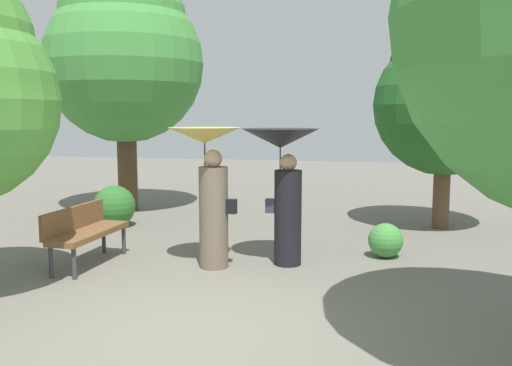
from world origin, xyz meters
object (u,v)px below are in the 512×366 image
object	(u,v)px
person_left	(210,177)
tree_mid_left	(124,51)
person_right	(283,169)
tree_mid_right	(446,94)
park_bench	(84,229)

from	to	relation	value
person_left	tree_mid_left	xyz separation A→B (m)	(-3.14, 4.01, 2.23)
person_left	person_right	bearing A→B (deg)	-66.47
person_left	tree_mid_right	size ratio (longest dim) A/B	0.49
person_left	park_bench	distance (m)	1.95
person_left	tree_mid_left	size ratio (longest dim) A/B	0.36
person_right	park_bench	distance (m)	2.94
person_right	tree_mid_right	distance (m)	4.14
person_left	park_bench	xyz separation A→B (m)	(-1.77, -0.28, -0.75)
park_bench	person_right	bearing A→B (deg)	-75.13
park_bench	tree_mid_left	world-z (taller)	tree_mid_left
person_right	park_bench	size ratio (longest dim) A/B	1.27
person_left	tree_mid_left	world-z (taller)	tree_mid_left
person_left	person_right	xyz separation A→B (m)	(0.97, 0.35, 0.10)
person_right	tree_mid_left	bearing A→B (deg)	51.85
person_right	tree_mid_right	size ratio (longest dim) A/B	0.49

